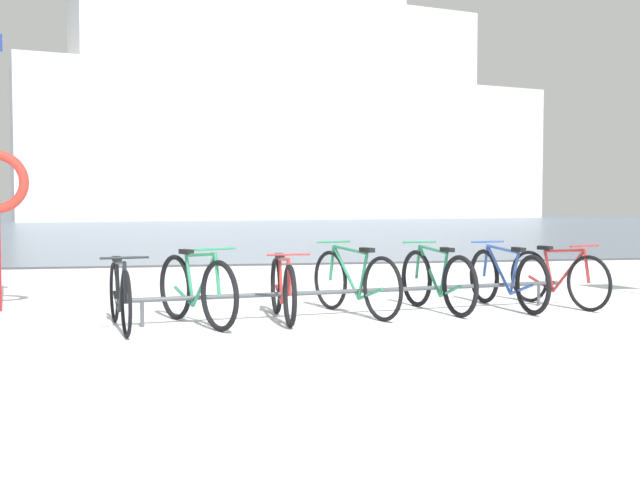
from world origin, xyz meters
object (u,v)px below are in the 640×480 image
at_px(bicycle_2, 283,289).
at_px(bicycle_5, 507,279).
at_px(bicycle_1, 196,290).
at_px(bicycle_3, 355,282).
at_px(bicycle_6, 558,278).
at_px(bicycle_0, 120,295).
at_px(ferry_ship, 288,115).
at_px(bicycle_4, 437,281).

relative_size(bicycle_2, bicycle_5, 0.91).
bearing_deg(bicycle_2, bicycle_1, -169.32).
distance_m(bicycle_2, bicycle_3, 0.89).
bearing_deg(bicycle_5, bicycle_6, 4.11).
height_order(bicycle_0, bicycle_3, bicycle_3).
height_order(bicycle_0, bicycle_5, bicycle_5).
height_order(bicycle_6, ferry_ship, ferry_ship).
bearing_deg(ferry_ship, bicycle_2, -98.35).
relative_size(bicycle_1, bicycle_4, 0.93).
distance_m(bicycle_2, bicycle_4, 1.90).
xyz_separation_m(bicycle_2, bicycle_4, (1.88, 0.29, 0.02)).
relative_size(bicycle_2, bicycle_3, 0.96).
relative_size(bicycle_4, ferry_ship, 0.04).
xyz_separation_m(bicycle_0, bicycle_4, (3.58, 0.59, 0.02)).
bearing_deg(bicycle_3, bicycle_5, 5.02).
height_order(bicycle_1, bicycle_4, bicycle_1).
bearing_deg(bicycle_4, bicycle_3, -175.68).
relative_size(bicycle_0, bicycle_1, 1.07).
xyz_separation_m(bicycle_2, bicycle_6, (3.50, 0.43, 0.01)).
bearing_deg(bicycle_4, bicycle_5, 5.79).
bearing_deg(bicycle_4, bicycle_6, 5.07).
xyz_separation_m(bicycle_4, bicycle_5, (0.93, 0.09, -0.01)).
bearing_deg(bicycle_6, ferry_ship, 85.22).
height_order(bicycle_4, bicycle_5, bicycle_4).
height_order(bicycle_4, bicycle_6, bicycle_4).
height_order(bicycle_0, bicycle_6, bicycle_6).
xyz_separation_m(bicycle_6, ferry_ship, (4.55, 54.45, 8.43)).
bearing_deg(bicycle_3, bicycle_2, -166.06).
distance_m(bicycle_3, bicycle_6, 2.65).
height_order(bicycle_2, ferry_ship, ferry_ship).
distance_m(bicycle_5, ferry_ship, 55.40).
distance_m(bicycle_4, bicycle_5, 0.93).
bearing_deg(ferry_ship, bicycle_3, -97.49).
xyz_separation_m(bicycle_0, bicycle_3, (2.57, 0.52, 0.02)).
distance_m(bicycle_0, bicycle_3, 2.62).
bearing_deg(ferry_ship, bicycle_4, -96.46).
distance_m(bicycle_0, bicycle_4, 3.63).
xyz_separation_m(bicycle_1, bicycle_2, (0.94, 0.18, -0.03)).
relative_size(bicycle_5, bicycle_6, 1.13).
height_order(bicycle_3, bicycle_5, bicycle_3).
bearing_deg(bicycle_0, bicycle_2, 10.00).
bearing_deg(bicycle_2, bicycle_6, 7.08).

